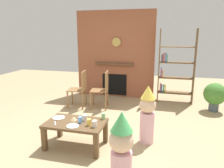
{
  "coord_description": "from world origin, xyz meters",
  "views": [
    {
      "loc": [
        1.12,
        -3.34,
        1.77
      ],
      "look_at": [
        0.15,
        0.4,
        0.87
      ],
      "focal_mm": 34.47,
      "sensor_mm": 36.0,
      "label": 1
    }
  ],
  "objects_px": {
    "bookshelf": "(173,69)",
    "birthday_cake_slice": "(74,118)",
    "paper_cup_center": "(80,120)",
    "child_with_cone_hat": "(121,152)",
    "paper_plate_rear": "(59,118)",
    "child_in_pink": "(147,113)",
    "paper_cup_near_left": "(85,118)",
    "paper_cup_near_right": "(89,122)",
    "coffee_table": "(76,126)",
    "dining_chair_middle": "(103,88)",
    "paper_plate_front": "(73,126)",
    "potted_plant_tall": "(215,95)",
    "paper_cup_far_right": "(95,124)",
    "paper_cup_far_left": "(103,116)",
    "dining_chair_left": "(80,87)"
  },
  "relations": [
    {
      "from": "paper_cup_near_left",
      "to": "paper_cup_center",
      "type": "height_order",
      "value": "paper_cup_center"
    },
    {
      "from": "bookshelf",
      "to": "birthday_cake_slice",
      "type": "relative_size",
      "value": 19.0
    },
    {
      "from": "potted_plant_tall",
      "to": "paper_cup_near_right",
      "type": "bearing_deg",
      "value": -132.77
    },
    {
      "from": "paper_cup_near_left",
      "to": "dining_chair_left",
      "type": "height_order",
      "value": "dining_chair_left"
    },
    {
      "from": "coffee_table",
      "to": "birthday_cake_slice",
      "type": "bearing_deg",
      "value": 132.78
    },
    {
      "from": "paper_cup_near_left",
      "to": "paper_plate_rear",
      "type": "relative_size",
      "value": 0.46
    },
    {
      "from": "paper_cup_far_left",
      "to": "paper_plate_front",
      "type": "height_order",
      "value": "paper_cup_far_left"
    },
    {
      "from": "paper_cup_center",
      "to": "child_in_pink",
      "type": "relative_size",
      "value": 0.1
    },
    {
      "from": "bookshelf",
      "to": "paper_cup_center",
      "type": "relative_size",
      "value": 18.57
    },
    {
      "from": "paper_cup_center",
      "to": "child_with_cone_hat",
      "type": "bearing_deg",
      "value": -45.13
    },
    {
      "from": "paper_cup_far_right",
      "to": "dining_chair_left",
      "type": "bearing_deg",
      "value": 118.26
    },
    {
      "from": "paper_cup_center",
      "to": "dining_chair_left",
      "type": "bearing_deg",
      "value": 112.58
    },
    {
      "from": "child_in_pink",
      "to": "dining_chair_middle",
      "type": "relative_size",
      "value": 1.08
    },
    {
      "from": "paper_cup_near_right",
      "to": "paper_plate_front",
      "type": "relative_size",
      "value": 0.55
    },
    {
      "from": "potted_plant_tall",
      "to": "coffee_table",
      "type": "bearing_deg",
      "value": -136.74
    },
    {
      "from": "paper_cup_far_left",
      "to": "paper_plate_front",
      "type": "bearing_deg",
      "value": -132.4
    },
    {
      "from": "bookshelf",
      "to": "paper_cup_near_right",
      "type": "distance_m",
      "value": 3.18
    },
    {
      "from": "paper_cup_far_left",
      "to": "paper_plate_rear",
      "type": "bearing_deg",
      "value": -168.38
    },
    {
      "from": "paper_cup_near_right",
      "to": "potted_plant_tall",
      "type": "distance_m",
      "value": 3.25
    },
    {
      "from": "paper_cup_near_left",
      "to": "child_in_pink",
      "type": "bearing_deg",
      "value": 18.31
    },
    {
      "from": "coffee_table",
      "to": "paper_cup_center",
      "type": "bearing_deg",
      "value": -13.98
    },
    {
      "from": "paper_cup_near_left",
      "to": "birthday_cake_slice",
      "type": "distance_m",
      "value": 0.19
    },
    {
      "from": "coffee_table",
      "to": "paper_plate_front",
      "type": "bearing_deg",
      "value": -80.17
    },
    {
      "from": "paper_plate_front",
      "to": "coffee_table",
      "type": "bearing_deg",
      "value": 99.83
    },
    {
      "from": "paper_cup_center",
      "to": "potted_plant_tall",
      "type": "relative_size",
      "value": 0.15
    },
    {
      "from": "paper_plate_rear",
      "to": "potted_plant_tall",
      "type": "height_order",
      "value": "potted_plant_tall"
    },
    {
      "from": "paper_plate_rear",
      "to": "child_in_pink",
      "type": "height_order",
      "value": "child_in_pink"
    },
    {
      "from": "paper_cup_near_right",
      "to": "paper_cup_center",
      "type": "height_order",
      "value": "same"
    },
    {
      "from": "paper_plate_rear",
      "to": "child_with_cone_hat",
      "type": "height_order",
      "value": "child_with_cone_hat"
    },
    {
      "from": "paper_cup_far_left",
      "to": "paper_plate_rear",
      "type": "distance_m",
      "value": 0.74
    },
    {
      "from": "paper_cup_far_left",
      "to": "paper_cup_far_right",
      "type": "height_order",
      "value": "paper_cup_far_right"
    },
    {
      "from": "paper_cup_far_left",
      "to": "paper_plate_front",
      "type": "xyz_separation_m",
      "value": [
        -0.36,
        -0.4,
        -0.04
      ]
    },
    {
      "from": "paper_plate_rear",
      "to": "birthday_cake_slice",
      "type": "xyz_separation_m",
      "value": [
        0.28,
        -0.02,
        0.02
      ]
    },
    {
      "from": "paper_cup_near_right",
      "to": "paper_plate_rear",
      "type": "xyz_separation_m",
      "value": [
        -0.59,
        0.15,
        -0.05
      ]
    },
    {
      "from": "paper_cup_near_left",
      "to": "child_with_cone_hat",
      "type": "bearing_deg",
      "value": -50.03
    },
    {
      "from": "bookshelf",
      "to": "paper_plate_front",
      "type": "xyz_separation_m",
      "value": [
        -1.48,
        -2.99,
        -0.45
      ]
    },
    {
      "from": "potted_plant_tall",
      "to": "paper_cup_near_left",
      "type": "bearing_deg",
      "value": -136.48
    },
    {
      "from": "coffee_table",
      "to": "dining_chair_middle",
      "type": "height_order",
      "value": "dining_chair_middle"
    },
    {
      "from": "paper_cup_near_left",
      "to": "paper_plate_rear",
      "type": "bearing_deg",
      "value": -178.18
    },
    {
      "from": "paper_cup_near_left",
      "to": "paper_cup_far_right",
      "type": "distance_m",
      "value": 0.3
    },
    {
      "from": "paper_cup_center",
      "to": "paper_plate_front",
      "type": "height_order",
      "value": "paper_cup_center"
    },
    {
      "from": "paper_cup_near_right",
      "to": "dining_chair_middle",
      "type": "xyz_separation_m",
      "value": [
        -0.37,
        1.95,
        0.04
      ]
    },
    {
      "from": "bookshelf",
      "to": "birthday_cake_slice",
      "type": "distance_m",
      "value": 3.2
    },
    {
      "from": "paper_plate_front",
      "to": "child_in_pink",
      "type": "xyz_separation_m",
      "value": [
        1.05,
        0.58,
        0.09
      ]
    },
    {
      "from": "paper_cup_far_left",
      "to": "child_in_pink",
      "type": "relative_size",
      "value": 0.1
    },
    {
      "from": "birthday_cake_slice",
      "to": "paper_cup_near_right",
      "type": "bearing_deg",
      "value": -23.27
    },
    {
      "from": "paper_cup_far_right",
      "to": "potted_plant_tall",
      "type": "relative_size",
      "value": 0.15
    },
    {
      "from": "paper_cup_far_right",
      "to": "paper_plate_rear",
      "type": "relative_size",
      "value": 0.5
    },
    {
      "from": "paper_cup_far_right",
      "to": "dining_chair_middle",
      "type": "height_order",
      "value": "dining_chair_middle"
    },
    {
      "from": "child_in_pink",
      "to": "dining_chair_middle",
      "type": "xyz_separation_m",
      "value": [
        -1.2,
        1.47,
        -0.0
      ]
    }
  ]
}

